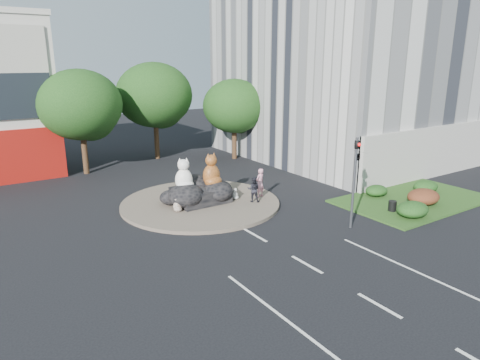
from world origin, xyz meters
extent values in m
plane|color=black|center=(0.00, 0.00, 0.00)|extent=(120.00, 120.00, 0.00)
cylinder|color=brown|center=(0.00, 10.00, 0.10)|extent=(10.00, 10.00, 0.20)
cube|color=#294F1A|center=(12.00, 3.00, 0.06)|extent=(10.00, 6.00, 0.12)
cylinder|color=#382314|center=(-4.00, 22.00, 1.87)|extent=(0.44, 0.44, 3.74)
ellipsoid|color=#133611|center=(-4.00, 22.00, 5.53)|extent=(6.46, 6.46, 5.49)
sphere|color=#133611|center=(-3.20, 22.50, 4.68)|extent=(4.25, 4.25, 4.25)
sphere|color=#133611|center=(-4.70, 21.70, 4.93)|extent=(3.74, 3.74, 3.74)
cylinder|color=#382314|center=(3.00, 24.00, 1.98)|extent=(0.44, 0.44, 3.96)
ellipsoid|color=#133611|center=(3.00, 24.00, 5.85)|extent=(6.84, 6.84, 5.81)
sphere|color=#133611|center=(3.80, 24.50, 4.95)|extent=(4.50, 4.50, 4.50)
sphere|color=#133611|center=(2.30, 23.70, 5.22)|extent=(3.96, 3.96, 3.96)
cylinder|color=#382314|center=(9.00, 20.00, 1.65)|extent=(0.44, 0.44, 3.30)
ellipsoid|color=#133611|center=(9.00, 20.00, 4.88)|extent=(5.70, 5.70, 4.84)
sphere|color=#133611|center=(9.80, 20.50, 4.12)|extent=(3.75, 3.75, 3.75)
sphere|color=#133611|center=(8.30, 19.70, 4.35)|extent=(3.30, 3.30, 3.30)
ellipsoid|color=#133611|center=(9.00, 1.00, 0.57)|extent=(2.00, 1.60, 0.90)
ellipsoid|color=#461D12|center=(11.50, 2.00, 0.61)|extent=(2.20, 1.76, 0.99)
ellipsoid|color=#133611|center=(14.00, 3.50, 0.53)|extent=(1.80, 1.44, 0.81)
ellipsoid|color=#133611|center=(10.50, 4.80, 0.48)|extent=(1.60, 1.28, 0.72)
cylinder|color=#595B60|center=(5.00, 2.00, 2.50)|extent=(0.14, 0.14, 5.00)
imported|color=black|center=(5.00, 2.00, 4.20)|extent=(0.21, 0.26, 1.30)
imported|color=black|center=(5.20, 2.00, 4.00)|extent=(0.26, 1.24, 0.50)
sphere|color=red|center=(5.00, 1.82, 4.65)|extent=(0.18, 0.18, 0.18)
cylinder|color=#595B60|center=(13.00, 8.00, 4.00)|extent=(0.18, 0.18, 8.00)
cylinder|color=#595B60|center=(12.00, 8.00, 8.00)|extent=(2.00, 0.12, 0.12)
cube|color=silver|center=(11.00, 8.00, 7.90)|extent=(0.50, 0.22, 0.12)
imported|color=pink|center=(3.74, 8.74, 1.15)|extent=(0.79, 0.62, 1.90)
imported|color=black|center=(2.80, 8.13, 1.01)|extent=(1.00, 0.98, 1.62)
cylinder|color=black|center=(8.88, 2.29, 0.43)|extent=(0.62, 0.62, 0.62)
camera|label=1|loc=(-12.14, -12.90, 8.83)|focal=32.00mm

